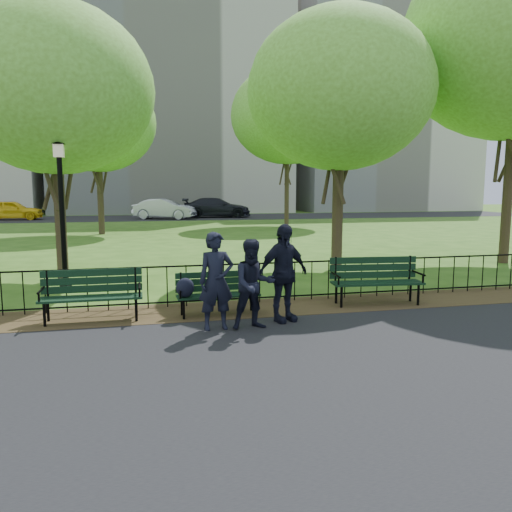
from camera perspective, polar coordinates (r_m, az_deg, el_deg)
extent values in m
plane|color=#2E5616|center=(8.93, -2.87, -8.55)|extent=(120.00, 120.00, 0.00)
cube|color=black|center=(5.82, 3.35, -17.68)|extent=(60.00, 9.20, 0.01)
cube|color=#352715|center=(10.35, -4.35, -6.19)|extent=(60.00, 1.60, 0.01)
cube|color=black|center=(43.53, -11.06, 4.32)|extent=(70.00, 9.00, 0.01)
cylinder|color=black|center=(10.67, -4.80, -1.03)|extent=(24.00, 0.04, 0.04)
cylinder|color=black|center=(10.81, -4.76, -5.01)|extent=(24.00, 0.04, 0.04)
cylinder|color=black|center=(10.74, -4.78, -3.30)|extent=(0.02, 0.02, 0.90)
cube|color=#B5B0A5|center=(57.91, -9.86, 20.10)|extent=(24.00, 15.00, 30.00)
cube|color=beige|center=(63.49, 13.34, 16.15)|extent=(20.00, 15.00, 24.00)
cube|color=black|center=(9.88, -4.31, -4.51)|extent=(1.65, 0.50, 0.04)
cube|color=black|center=(10.05, -4.59, -2.49)|extent=(1.63, 0.10, 0.41)
cylinder|color=black|center=(9.66, -8.25, -6.10)|extent=(0.05, 0.05, 0.41)
cylinder|color=black|center=(9.93, -0.09, -5.64)|extent=(0.05, 0.05, 0.41)
cylinder|color=black|center=(9.98, -8.49, -5.66)|extent=(0.05, 0.05, 0.41)
cylinder|color=black|center=(10.23, -0.57, -5.23)|extent=(0.05, 0.05, 0.41)
cylinder|color=black|center=(9.73, -8.79, -3.79)|extent=(0.06, 0.51, 0.04)
cylinder|color=black|center=(10.02, 0.02, -3.37)|extent=(0.06, 0.51, 0.04)
ellipsoid|color=black|center=(9.65, -8.10, -3.61)|extent=(0.35, 0.25, 0.38)
cube|color=black|center=(9.86, -18.28, -4.58)|extent=(1.86, 0.50, 0.04)
cube|color=black|center=(10.05, -18.23, -2.27)|extent=(1.86, 0.04, 0.47)
cylinder|color=black|center=(9.84, -23.03, -6.22)|extent=(0.05, 0.05, 0.47)
cylinder|color=black|center=(9.68, -13.54, -6.03)|extent=(0.05, 0.05, 0.47)
cylinder|color=black|center=(10.19, -22.68, -5.73)|extent=(0.05, 0.05, 0.47)
cylinder|color=black|center=(10.05, -13.52, -5.53)|extent=(0.05, 0.05, 0.47)
cylinder|color=black|center=(9.94, -23.39, -3.63)|extent=(0.04, 0.58, 0.04)
cylinder|color=black|center=(9.78, -13.18, -3.37)|extent=(0.04, 0.58, 0.04)
cube|color=black|center=(11.02, 13.69, -3.01)|extent=(1.99, 0.72, 0.04)
cube|color=black|center=(11.22, 13.24, -0.87)|extent=(1.94, 0.24, 0.49)
cylinder|color=black|center=(10.62, 9.74, -4.65)|extent=(0.05, 0.05, 0.49)
cylinder|color=black|center=(11.22, 18.06, -4.25)|extent=(0.05, 0.05, 0.49)
cylinder|color=black|center=(10.98, 9.15, -4.22)|extent=(0.05, 0.05, 0.49)
cylinder|color=black|center=(11.57, 17.24, -3.87)|extent=(0.05, 0.05, 0.49)
cylinder|color=black|center=(10.70, 9.10, -2.15)|extent=(0.11, 0.61, 0.04)
cylinder|color=black|center=(11.35, 18.08, -1.87)|extent=(0.11, 0.61, 0.04)
cylinder|color=black|center=(13.05, -20.90, -3.46)|extent=(0.29, 0.29, 0.16)
cylinder|color=black|center=(12.85, -21.23, 3.37)|extent=(0.12, 0.12, 3.28)
cube|color=beige|center=(12.85, -21.62, 11.13)|extent=(0.23, 0.23, 0.31)
cone|color=black|center=(12.86, -21.67, 12.04)|extent=(0.33, 0.33, 0.12)
cylinder|color=#2D2116|center=(14.66, -21.43, 3.55)|extent=(0.30, 0.30, 3.13)
ellipsoid|color=#5A922B|center=(14.86, -22.13, 17.29)|extent=(5.27, 5.27, 4.48)
cylinder|color=#2D2116|center=(15.64, 9.29, 4.53)|extent=(0.33, 0.33, 3.31)
ellipsoid|color=#5A922B|center=(15.88, 9.60, 18.13)|extent=(5.57, 5.57, 4.73)
cylinder|color=#2D2116|center=(18.67, 26.79, 6.02)|extent=(0.33, 0.33, 4.41)
cylinder|color=#2D2116|center=(28.58, -17.33, 6.07)|extent=(0.33, 0.33, 3.68)
ellipsoid|color=#5A922B|center=(28.79, -17.68, 14.36)|extent=(6.19, 6.19, 5.26)
cylinder|color=#2D2116|center=(33.83, 3.53, 7.27)|extent=(0.30, 0.30, 4.45)
ellipsoid|color=#5A922B|center=(34.16, 3.60, 15.74)|extent=(7.50, 7.50, 6.37)
imported|color=black|center=(8.82, -4.57, -2.87)|extent=(0.66, 0.46, 1.74)
imported|color=black|center=(8.84, -0.28, -3.25)|extent=(0.81, 0.47, 1.61)
imported|color=black|center=(9.33, 3.12, -1.95)|extent=(1.16, 0.79, 1.84)
imported|color=yellow|center=(44.13, -26.13, 4.74)|extent=(4.59, 1.86, 1.56)
imported|color=#B7BAC0|center=(41.42, -10.43, 5.31)|extent=(5.28, 3.39, 1.64)
imported|color=black|center=(43.31, -4.51, 5.54)|extent=(6.11, 3.35, 1.68)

